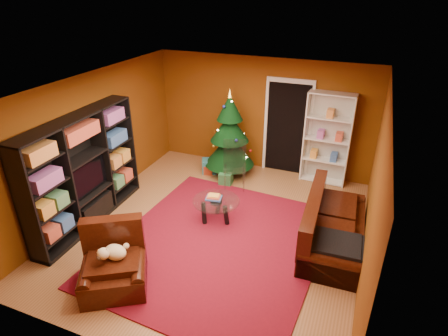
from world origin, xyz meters
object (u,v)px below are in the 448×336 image
at_px(gift_box_red, 208,169).
at_px(armchair, 113,265).
at_px(sofa, 335,223).
at_px(gift_box_teal, 209,166).
at_px(dog, 115,252).
at_px(white_bookshelf, 327,139).
at_px(acrylic_chair, 235,168).
at_px(coffee_table, 216,210).
at_px(media_unit, 84,171).
at_px(rug, 218,244).
at_px(gift_box_green, 226,178).
at_px(christmas_tree, 230,134).

relative_size(gift_box_red, armchair, 0.22).
xyz_separation_m(gift_box_red, sofa, (3.04, -1.62, 0.34)).
height_order(gift_box_teal, armchair, armchair).
bearing_deg(dog, white_bookshelf, 30.60).
xyz_separation_m(armchair, dog, (0.02, 0.07, 0.19)).
bearing_deg(acrylic_chair, coffee_table, -104.86).
height_order(media_unit, coffee_table, media_unit).
distance_m(gift_box_teal, armchair, 3.88).
height_order(armchair, sofa, sofa).
xyz_separation_m(media_unit, armchair, (1.46, -1.26, -0.64)).
bearing_deg(armchair, gift_box_teal, 61.59).
height_order(gift_box_teal, acrylic_chair, acrylic_chair).
distance_m(media_unit, gift_box_teal, 3.02).
distance_m(white_bookshelf, acrylic_chair, 2.08).
relative_size(media_unit, coffee_table, 3.07).
height_order(rug, media_unit, media_unit).
relative_size(armchair, coffee_table, 1.14).
bearing_deg(media_unit, gift_box_red, 61.73).
xyz_separation_m(gift_box_green, dog, (-0.35, -3.42, 0.43)).
bearing_deg(gift_box_red, dog, -86.68).
height_order(gift_box_teal, gift_box_green, gift_box_teal).
height_order(media_unit, armchair, media_unit).
xyz_separation_m(media_unit, dog, (1.48, -1.19, -0.45)).
bearing_deg(white_bookshelf, christmas_tree, -166.64).
relative_size(gift_box_red, coffee_table, 0.25).
distance_m(armchair, dog, 0.20).
relative_size(christmas_tree, gift_box_green, 7.29).
bearing_deg(gift_box_teal, acrylic_chair, -30.80).
bearing_deg(gift_box_teal, white_bookshelf, 12.30).
bearing_deg(dog, gift_box_red, 61.82).
xyz_separation_m(media_unit, acrylic_chair, (2.06, 2.12, -0.55)).
height_order(gift_box_red, white_bookshelf, white_bookshelf).
height_order(gift_box_green, white_bookshelf, white_bookshelf).
bearing_deg(rug, christmas_tree, 106.75).
bearing_deg(coffee_table, gift_box_green, 104.35).
bearing_deg(dog, media_unit, 109.51).
bearing_deg(christmas_tree, gift_box_teal, -163.96).
relative_size(media_unit, gift_box_teal, 8.38).
xyz_separation_m(dog, sofa, (2.82, 2.11, -0.13)).
bearing_deg(rug, coffee_table, 114.51).
relative_size(dog, sofa, 0.19).
bearing_deg(sofa, acrylic_chair, 59.38).
xyz_separation_m(gift_box_teal, sofa, (3.04, -1.69, 0.29)).
height_order(gift_box_teal, gift_box_red, gift_box_teal).
distance_m(armchair, sofa, 3.58).
bearing_deg(coffee_table, christmas_tree, 103.94).
xyz_separation_m(gift_box_red, armchair, (0.20, -3.80, 0.28)).
distance_m(rug, coffee_table, 0.75).
height_order(gift_box_teal, coffee_table, coffee_table).
bearing_deg(white_bookshelf, gift_box_teal, -165.80).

